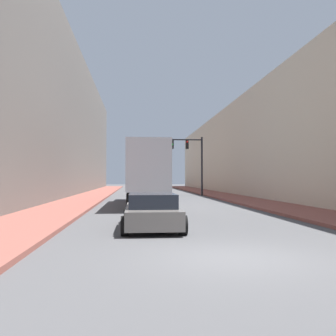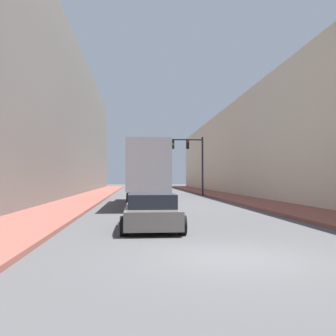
# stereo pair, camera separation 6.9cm
# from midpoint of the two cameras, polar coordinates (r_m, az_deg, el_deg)

# --- Properties ---
(ground_plane) EXTENTS (200.00, 200.00, 0.00)m
(ground_plane) POSITION_cam_midpoint_polar(r_m,az_deg,el_deg) (9.07, 9.70, -13.34)
(ground_plane) COLOR #4C4C4F
(sidewalk_right) EXTENTS (3.40, 80.00, 0.15)m
(sidewalk_right) POSITION_cam_midpoint_polar(r_m,az_deg,el_deg) (39.62, 7.82, -4.09)
(sidewalk_right) COLOR brown
(sidewalk_right) RESTS_ON ground
(sidewalk_left) EXTENTS (3.40, 80.00, 0.15)m
(sidewalk_left) POSITION_cam_midpoint_polar(r_m,az_deg,el_deg) (38.87, -11.42, -4.13)
(sidewalk_left) COLOR brown
(sidewalk_left) RESTS_ON ground
(building_right) EXTENTS (6.00, 80.00, 10.15)m
(building_right) POSITION_cam_midpoint_polar(r_m,az_deg,el_deg) (41.01, 14.22, 3.02)
(building_right) COLOR beige
(building_right) RESTS_ON ground
(building_left) EXTENTS (6.00, 80.00, 15.81)m
(building_left) POSITION_cam_midpoint_polar(r_m,az_deg,el_deg) (40.08, -18.11, 7.23)
(building_left) COLOR #66605B
(building_left) RESTS_ON ground
(semi_truck) EXTENTS (2.45, 13.19, 4.01)m
(semi_truck) POSITION_cam_midpoint_polar(r_m,az_deg,el_deg) (26.17, -3.53, -0.64)
(semi_truck) COLOR silver
(semi_truck) RESTS_ON ground
(sedan_car) EXTENTS (2.14, 4.79, 1.29)m
(sedan_car) POSITION_cam_midpoint_polar(r_m,az_deg,el_deg) (13.92, -2.63, -6.60)
(sedan_car) COLOR slate
(sedan_car) RESTS_ON ground
(traffic_signal_gantry) EXTENTS (6.36, 0.35, 6.16)m
(traffic_signal_gantry) POSITION_cam_midpoint_polar(r_m,az_deg,el_deg) (39.12, 2.65, 2.23)
(traffic_signal_gantry) COLOR black
(traffic_signal_gantry) RESTS_ON ground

